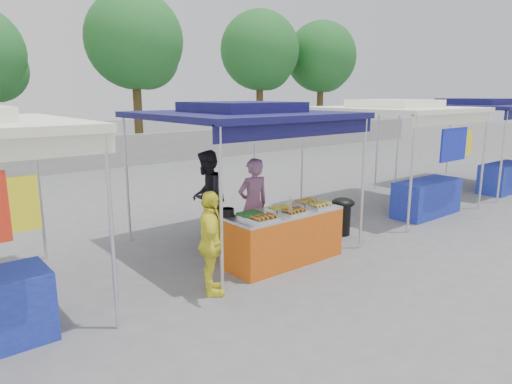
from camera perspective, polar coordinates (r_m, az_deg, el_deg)
ground_plane at (r=7.71m, az=2.85°, el=-8.39°), size 80.00×80.00×0.00m
back_wall at (r=17.18m, az=-22.58°, el=4.23°), size 40.00×0.25×1.20m
main_canopy at (r=7.97m, az=-1.71°, el=9.76°), size 3.20×3.20×2.57m
neighbor_stall_right at (r=11.12m, az=18.46°, el=5.87°), size 3.20×3.20×2.57m
neighbor_stall_far at (r=14.65m, az=26.98°, el=6.56°), size 3.20×3.20×2.57m
tree_2 at (r=20.32m, az=-14.63°, el=17.39°), size 3.97×3.97×6.83m
tree_3 at (r=24.11m, az=0.67°, el=16.86°), size 3.96×3.96×6.81m
tree_4 at (r=26.64m, az=8.29°, el=16.02°), size 3.85×3.85×6.62m
vendor_table at (r=7.50m, az=3.40°, el=-5.55°), size 2.00×0.80×0.85m
food_tray_fl at (r=6.80m, az=0.97°, el=-3.37°), size 0.42×0.30×0.07m
food_tray_fm at (r=7.21m, az=4.77°, el=-2.51°), size 0.42×0.30×0.07m
food_tray_fr at (r=7.66m, az=8.05°, el=-1.71°), size 0.42×0.30×0.07m
food_tray_bl at (r=7.01m, az=-0.76°, el=-2.88°), size 0.42×0.30×0.07m
food_tray_bm at (r=7.43m, az=2.99°, el=-2.02°), size 0.42×0.30×0.07m
food_tray_br at (r=7.87m, az=6.37°, el=-1.28°), size 0.42×0.30×0.07m
cooking_pot at (r=7.07m, az=-3.63°, el=-2.55°), size 0.21×0.21×0.12m
skewer_cup at (r=7.18m, az=4.31°, el=-2.43°), size 0.08×0.08×0.10m
wok_burner at (r=9.02m, az=10.78°, el=-2.57°), size 0.44×0.44×0.75m
crate_left at (r=7.98m, az=-1.77°, el=-6.48°), size 0.51×0.36×0.31m
crate_right at (r=8.39m, az=2.13°, el=-5.68°), size 0.45×0.32×0.27m
crate_stacked at (r=8.31m, az=2.15°, el=-3.97°), size 0.42×0.29×0.25m
vendor_woman at (r=7.93m, az=-0.35°, el=-1.59°), size 0.63×0.45×1.63m
helper_man at (r=8.55m, az=-6.12°, el=-0.45°), size 1.04×1.02×1.69m
customer_person at (r=6.22m, az=-5.67°, el=-6.45°), size 0.73×0.92×1.45m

